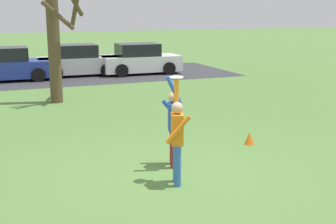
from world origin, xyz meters
name	(u,v)px	position (x,y,z in m)	size (l,w,h in m)	color
ground_plane	(178,174)	(0.00, 0.00, 0.00)	(120.00, 120.00, 0.00)	#567F3D
person_catcher	(177,136)	(-0.23, -0.48, 0.98)	(0.48, 0.59, 2.08)	#3366B7
person_defender	(173,123)	(0.11, 0.52, 0.98)	(0.56, 0.63, 2.04)	maroon
frisbee_disc	(176,77)	(-0.16, -0.26, 2.09)	(0.26, 0.26, 0.02)	white
parked_car_blue	(8,65)	(-2.55, 14.72, 0.73)	(4.15, 2.12, 1.59)	#233893
parked_car_silver	(78,61)	(0.88, 15.20, 0.73)	(4.15, 2.12, 1.59)	#BCBCC1
parked_car_white	(140,60)	(4.05, 14.65, 0.73)	(4.15, 2.12, 1.59)	white
parking_strip	(77,76)	(0.77, 15.02, 0.00)	(16.25, 6.40, 0.01)	#38383D
bare_tree_tall	(54,22)	(-1.16, 8.57, 2.91)	(1.91, 2.02, 6.12)	brown
field_cone_orange	(249,138)	(2.54, 1.31, 0.16)	(0.26, 0.26, 0.32)	orange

